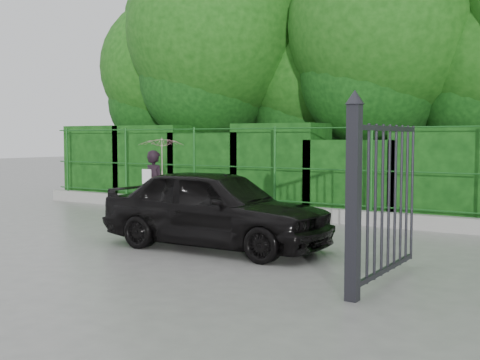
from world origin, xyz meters
The scene contains 8 objects.
ground centered at (0.00, 0.00, 0.00)m, with size 80.00×80.00×0.00m, color gray.
kerb centered at (0.00, 4.50, 0.15)m, with size 14.00×0.25×0.30m, color #9E9E99.
fence centered at (0.22, 4.50, 1.20)m, with size 14.13×0.06×1.80m.
hedge centered at (-0.07, 5.50, 1.04)m, with size 14.20×1.20×2.19m.
trees centered at (1.14, 7.74, 4.62)m, with size 17.10×6.15×8.08m.
gate centered at (4.60, -0.72, 1.19)m, with size 0.22×2.33×2.36m.
woman centered at (-1.34, 2.50, 1.23)m, with size 0.97×0.98×1.85m.
car centered at (1.44, 0.63, 0.67)m, with size 1.59×3.94×1.34m, color black.
Camera 1 is at (7.12, -7.48, 1.83)m, focal length 45.00 mm.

